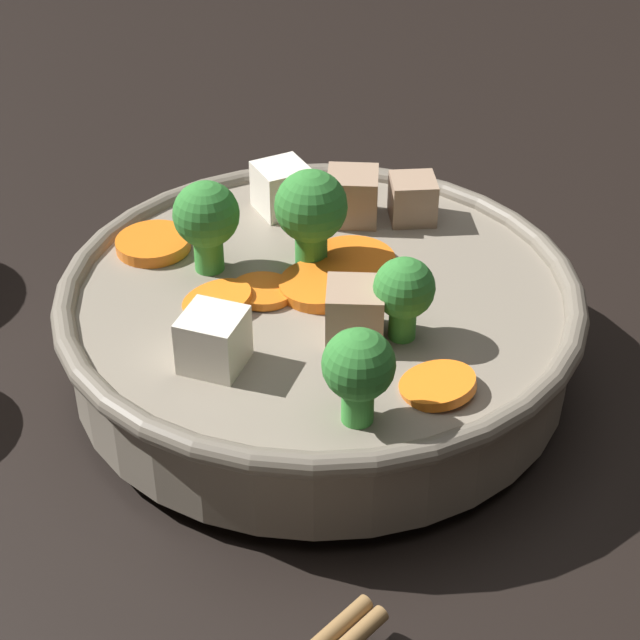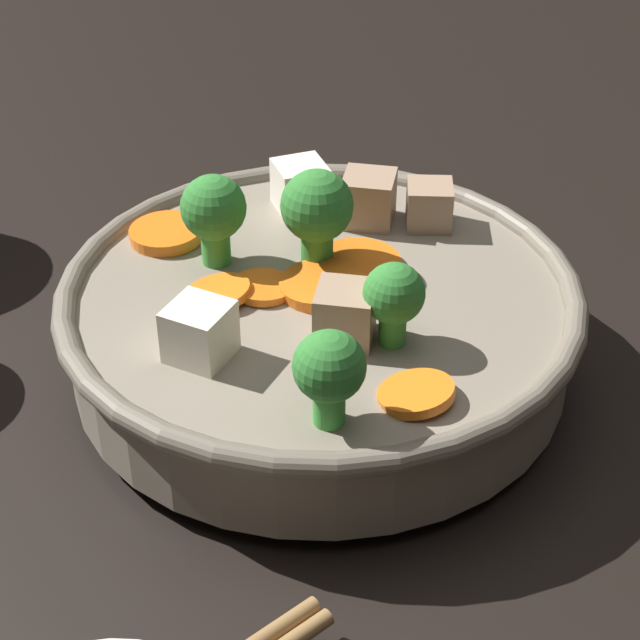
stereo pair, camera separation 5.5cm
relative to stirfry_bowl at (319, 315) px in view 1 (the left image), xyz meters
The scene contains 2 objects.
ground_plane 0.04m from the stirfry_bowl, 163.36° to the right, with size 3.00×3.00×0.00m, color black.
stirfry_bowl is the anchor object (origin of this frame).
Camera 1 is at (-0.26, 0.37, 0.36)m, focal length 60.00 mm.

